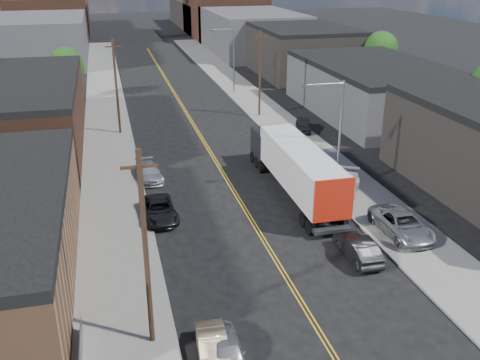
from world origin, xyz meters
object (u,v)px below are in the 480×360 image
car_left_b (213,350)px  car_right_lot_b (345,185)px  car_right_lot_a (402,224)px  car_right_lot_c (303,125)px  car_left_a (227,351)px  car_left_c (159,210)px  semi_truck (293,163)px  car_left_d (149,172)px  car_right_oncoming (358,248)px

car_left_b → car_right_lot_b: 21.15m
car_left_b → car_right_lot_a: 17.17m
car_right_lot_c → car_right_lot_b: bearing=-80.1°
car_left_a → car_right_lot_a: size_ratio=0.71×
car_left_c → car_right_lot_b: bearing=-0.8°
car_right_lot_c → semi_truck: bearing=-94.2°
car_left_d → car_right_oncoming: size_ratio=1.03×
car_left_a → car_right_lot_c: bearing=65.2°
car_right_lot_a → car_right_lot_b: (-0.89, 7.17, -0.02)m
car_left_c → car_left_a: bearing=-87.8°
semi_truck → car_left_c: 11.23m
car_left_a → car_left_b: car_left_a is taller
car_left_c → car_left_d: bearing=87.5°
car_left_a → car_right_lot_c: car_right_lot_c is taller
semi_truck → car_right_oncoming: size_ratio=3.70×
semi_truck → car_right_lot_b: bearing=-24.6°
car_left_a → car_left_b: size_ratio=1.01×
car_left_a → car_left_c: 15.85m
car_left_c → car_left_d: size_ratio=1.10×
car_left_d → car_right_oncoming: 19.93m
car_right_oncoming → semi_truck: bearing=-87.1°
car_right_lot_a → car_right_lot_c: (1.87, 23.81, -0.07)m
car_left_d → car_right_lot_c: size_ratio=1.11×
car_left_a → car_left_b: (-0.59, 0.28, -0.03)m
car_left_b → car_right_lot_c: 36.62m
car_left_b → car_left_c: car_left_c is taller
semi_truck → car_right_lot_b: 4.41m
semi_truck → car_left_a: (-9.50, -18.04, -1.76)m
car_right_lot_b → car_right_lot_c: (2.76, 16.64, -0.05)m
car_right_lot_c → car_left_a: bearing=-96.6°
car_left_a → car_left_d: 23.55m
car_right_lot_a → car_right_lot_b: size_ratio=1.08×
semi_truck → car_right_oncoming: bearing=-86.7°
car_left_b → car_left_c: (-0.78, 15.51, 0.05)m
car_right_lot_c → car_left_b: bearing=-97.6°
semi_truck → car_left_b: semi_truck is taller
car_left_d → car_right_lot_a: 21.18m
car_right_oncoming → car_right_lot_a: (4.13, 1.95, 0.19)m
car_left_d → car_right_lot_c: bearing=22.5°
car_left_a → car_right_oncoming: bearing=36.8°
car_right_lot_b → car_left_b: bearing=-99.2°
car_left_c → car_right_lot_b: (14.61, 0.49, 0.20)m
car_left_b → car_left_a: bearing=-20.6°
semi_truck → car_right_lot_a: semi_truck is taller
car_left_c → car_right_lot_c: (17.37, 17.13, 0.16)m
car_right_lot_c → car_left_d: bearing=-132.2°
car_right_oncoming → car_left_d: bearing=-54.9°
semi_truck → car_right_lot_b: semi_truck is taller
car_left_d → car_left_a: bearing=-92.5°
car_right_lot_a → car_right_lot_c: bearing=84.1°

